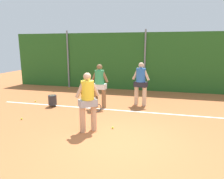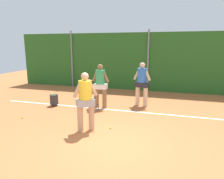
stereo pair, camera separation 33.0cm
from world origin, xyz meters
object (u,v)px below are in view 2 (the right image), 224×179
Objects in this scene: player_foreground_near at (85,99)px; tennis_ball_1 at (111,128)px; tennis_ball_4 at (72,88)px; player_midcourt at (100,84)px; ball_hopper at (54,99)px; tennis_ball_5 at (38,100)px; tennis_ball_3 at (22,117)px; player_backcourt_far at (142,82)px.

player_foreground_near is 1.27m from tennis_ball_1.
player_foreground_near reaches higher than tennis_ball_4.
player_midcourt is 28.21× the size of tennis_ball_1.
tennis_ball_4 is at bearing 83.15° from player_foreground_near.
ball_hopper is 1.30m from tennis_ball_5.
player_foreground_near is 3.34m from ball_hopper.
player_foreground_near is 27.89× the size of tennis_ball_3.
tennis_ball_4 is (-2.97, 3.17, -1.01)m from player_midcourt.
ball_hopper is at bearing -21.41° from tennis_ball_5.
player_midcourt reaches higher than ball_hopper.
tennis_ball_3 is at bearing -82.69° from tennis_ball_4.
ball_hopper is 1.82m from tennis_ball_3.
player_foreground_near is at bearing -41.00° from ball_hopper.
tennis_ball_4 is at bearing 165.21° from player_backcourt_far.
tennis_ball_5 is (-0.95, 2.25, 0.00)m from tennis_ball_3.
tennis_ball_1 is at bearing -87.89° from player_backcourt_far.
player_foreground_near is 4.59m from tennis_ball_5.
player_midcourt is 4.46m from tennis_ball_4.
player_foreground_near is 0.96× the size of player_backcourt_far.
player_midcourt is 1.82m from player_backcourt_far.
tennis_ball_3 is 5.36m from tennis_ball_4.
player_foreground_near is 27.89× the size of tennis_ball_5.
tennis_ball_1 is at bearing 120.55° from player_midcourt.
player_backcourt_far reaches higher than tennis_ball_3.
tennis_ball_4 is 3.08m from tennis_ball_5.
tennis_ball_5 is (-3.65, 2.61, -1.00)m from player_foreground_near.
tennis_ball_5 is at bearing 106.84° from player_foreground_near.
tennis_ball_1 is 6.71m from tennis_ball_4.
ball_hopper is 3.66m from tennis_ball_4.
ball_hopper is (-2.05, -0.37, -0.75)m from player_midcourt.
tennis_ball_4 is at bearing 85.02° from tennis_ball_5.
tennis_ball_3 is (-2.70, 0.36, -1.00)m from player_foreground_near.
tennis_ball_1 is at bearing -29.56° from ball_hopper.
ball_hopper is 7.78× the size of tennis_ball_4.
tennis_ball_3 is (-0.24, -1.78, -0.26)m from ball_hopper.
player_foreground_near is 2.54m from player_midcourt.
ball_hopper is at bearing 82.35° from tennis_ball_3.
tennis_ball_1 and tennis_ball_3 have the same top height.
player_backcourt_far is 28.96× the size of tennis_ball_3.
player_midcourt is (-0.41, 2.51, 0.01)m from player_foreground_near.
player_foreground_near is 0.99× the size of player_midcourt.
tennis_ball_3 is at bearing 46.59° from player_midcourt.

